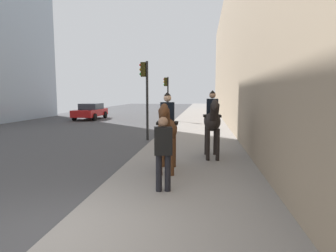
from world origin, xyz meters
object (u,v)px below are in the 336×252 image
Objects in this scene: car_near_lane at (91,111)px; traffic_light_near_curb at (145,88)px; traffic_light_far_curb at (167,92)px; mounted_horse_far at (212,120)px; pedestrian_greeting at (163,149)px; mounted_horse_near at (167,128)px.

traffic_light_near_curb is (-10.83, -7.38, 1.87)m from car_near_lane.
car_near_lane is 13.24m from traffic_light_near_curb.
traffic_light_far_curb reaches higher than car_near_lane.
mounted_horse_far is 3.73m from pedestrian_greeting.
mounted_horse_near is 1.65m from pedestrian_greeting.
traffic_light_far_curb is (15.36, 2.02, 1.12)m from mounted_horse_near.
traffic_light_far_curb is (-1.45, -7.22, 1.73)m from car_near_lane.
mounted_horse_near is at bearing -172.49° from traffic_light_far_curb.
traffic_light_near_curb reaches higher than traffic_light_far_curb.
pedestrian_greeting is (-1.63, -0.13, -0.27)m from mounted_horse_near.
traffic_light_near_curb is at bearing -179.00° from traffic_light_far_curb.
traffic_light_near_curb is at bearing 32.95° from car_near_lane.
pedestrian_greeting is 0.46× the size of traffic_light_far_curb.
pedestrian_greeting is at bearing 25.60° from car_near_lane.
car_near_lane is at bearing 34.27° from traffic_light_near_curb.
traffic_light_far_curb is (13.46, 3.33, 1.06)m from mounted_horse_far.
mounted_horse_far reaches higher than car_near_lane.
traffic_light_near_curb is at bearing 4.15° from pedestrian_greeting.
traffic_light_far_curb is (9.38, 0.16, -0.13)m from traffic_light_near_curb.
mounted_horse_near is at bearing -37.60° from mounted_horse_far.
pedestrian_greeting is at bearing -172.79° from traffic_light_far_curb.
mounted_horse_near reaches higher than car_near_lane.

